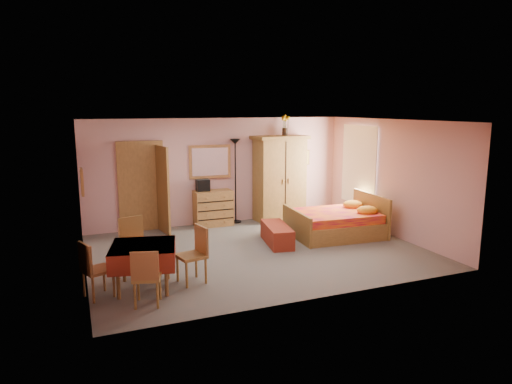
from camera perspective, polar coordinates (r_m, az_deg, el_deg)
name	(u,v)px	position (r m, az deg, el deg)	size (l,w,h in m)	color
floor	(257,251)	(9.29, 0.12, -7.35)	(6.50, 6.50, 0.00)	#67625A
ceiling	(257,121)	(8.85, 0.13, 8.89)	(6.50, 6.50, 0.00)	brown
wall_back	(219,171)	(11.31, -4.65, 2.61)	(6.50, 0.10, 2.60)	#C38D8D
wall_front	(321,215)	(6.77, 8.11, -2.84)	(6.50, 0.10, 2.60)	#C38D8D
wall_left	(81,200)	(8.34, -21.05, -0.92)	(0.10, 5.00, 2.60)	#C38D8D
wall_right	(392,178)	(10.62, 16.60, 1.69)	(0.10, 5.00, 2.60)	#C38D8D
doorway	(141,187)	(10.91, -14.15, 0.57)	(1.06, 0.12, 2.15)	#9E6B35
window	(359,165)	(11.53, 12.79, 3.29)	(0.08, 1.40, 1.95)	white
picture_left	(82,182)	(7.68, -20.92, 1.19)	(0.04, 0.32, 0.42)	orange
picture_back	(304,157)	(12.15, 6.04, 4.33)	(0.30, 0.04, 0.40)	#D8BF59
chest_of_drawers	(213,208)	(11.16, -5.37, -2.02)	(0.92, 0.46, 0.87)	#A26D37
wall_mirror	(210,162)	(11.18, -5.78, 3.79)	(1.03, 0.05, 0.81)	silver
stereo	(203,185)	(11.03, -6.65, 0.85)	(0.31, 0.22, 0.29)	black
floor_lamp	(235,181)	(11.32, -2.59, 1.36)	(0.27, 0.27, 2.10)	black
wardrobe	(280,178)	(11.61, 2.97, 1.73)	(1.37, 0.71, 2.15)	olive
sunflower_vase	(285,125)	(11.62, 3.66, 8.35)	(0.21, 0.21, 0.52)	gold
bed	(335,216)	(10.41, 9.81, -2.96)	(1.95, 1.54, 0.90)	#B91237
bench	(277,234)	(9.71, 2.63, -5.32)	(0.45, 1.21, 0.40)	maroon
dining_table	(144,267)	(7.55, -13.82, -9.08)	(0.99, 0.99, 0.72)	maroon
chair_south	(147,276)	(6.94, -13.46, -10.22)	(0.39, 0.39, 0.86)	olive
chair_north	(137,246)	(8.19, -14.70, -6.60)	(0.45, 0.45, 0.98)	#915A31
chair_west	(98,269)	(7.39, -19.16, -9.11)	(0.40, 0.40, 0.89)	#9E6535
chair_east	(191,255)	(7.61, -8.10, -7.83)	(0.43, 0.43, 0.94)	olive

